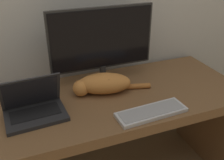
# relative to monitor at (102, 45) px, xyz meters

# --- Properties ---
(desk) EXTENTS (1.77, 0.66, 0.71)m
(desk) POSITION_rel_monitor_xyz_m (-0.10, -0.17, -0.38)
(desk) COLOR brown
(desk) RESTS_ON ground_plane
(monitor) EXTENTS (0.63, 0.22, 0.48)m
(monitor) POSITION_rel_monitor_xyz_m (0.00, 0.00, 0.00)
(monitor) COLOR #282828
(monitor) RESTS_ON desk
(laptop) EXTENTS (0.31, 0.23, 0.21)m
(laptop) POSITION_rel_monitor_xyz_m (-0.44, -0.21, -0.21)
(laptop) COLOR #232326
(laptop) RESTS_ON desk
(external_keyboard) EXTENTS (0.38, 0.14, 0.02)m
(external_keyboard) POSITION_rel_monitor_xyz_m (0.12, -0.41, -0.24)
(external_keyboard) COLOR #BCBCC1
(external_keyboard) RESTS_ON desk
(cat) EXTENTS (0.47, 0.22, 0.12)m
(cat) POSITION_rel_monitor_xyz_m (-0.04, -0.12, -0.19)
(cat) COLOR #C67A38
(cat) RESTS_ON desk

